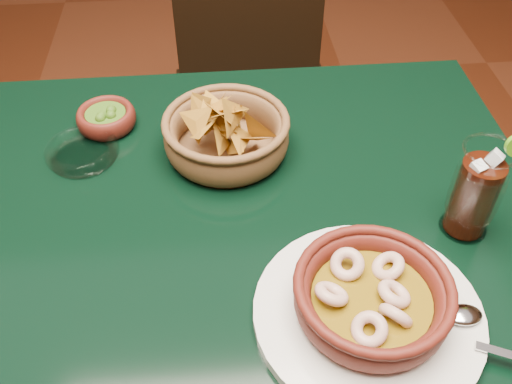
{
  "coord_description": "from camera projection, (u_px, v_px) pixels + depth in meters",
  "views": [
    {
      "loc": [
        0.09,
        -0.61,
        1.38
      ],
      "look_at": [
        0.14,
        -0.02,
        0.81
      ],
      "focal_mm": 40.0,
      "sensor_mm": 36.0,
      "label": 1
    }
  ],
  "objects": [
    {
      "name": "dining_table",
      "position": [
        171.0,
        258.0,
        0.94
      ],
      "size": [
        1.2,
        0.8,
        0.75
      ],
      "color": "black",
      "rests_on": "ground"
    },
    {
      "name": "dining_chair",
      "position": [
        252.0,
        85.0,
        1.56
      ],
      "size": [
        0.43,
        0.43,
        0.92
      ],
      "color": "black",
      "rests_on": "ground"
    },
    {
      "name": "shrimp_plate",
      "position": [
        371.0,
        302.0,
        0.72
      ],
      "size": [
        0.38,
        0.3,
        0.08
      ],
      "color": "silver",
      "rests_on": "dining_table"
    },
    {
      "name": "chip_basket",
      "position": [
        226.0,
        134.0,
        0.95
      ],
      "size": [
        0.24,
        0.24,
        0.15
      ],
      "color": "brown",
      "rests_on": "dining_table"
    },
    {
      "name": "guacamole_ramekin",
      "position": [
        106.0,
        118.0,
        1.02
      ],
      "size": [
        0.12,
        0.12,
        0.04
      ],
      "color": "#4A150F",
      "rests_on": "dining_table"
    },
    {
      "name": "cola_drink",
      "position": [
        476.0,
        192.0,
        0.8
      ],
      "size": [
        0.15,
        0.15,
        0.17
      ],
      "color": "white",
      "rests_on": "dining_table"
    },
    {
      "name": "glass_ashtray",
      "position": [
        82.0,
        152.0,
        0.96
      ],
      "size": [
        0.13,
        0.13,
        0.03
      ],
      "color": "white",
      "rests_on": "dining_table"
    }
  ]
}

